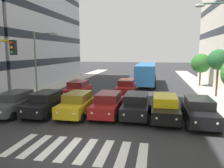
% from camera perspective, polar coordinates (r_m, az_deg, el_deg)
% --- Properties ---
extents(ground_plane, '(180.00, 180.00, 0.00)m').
position_cam_1_polar(ground_plane, '(11.22, -8.97, -16.62)').
color(ground_plane, '#2D2D30').
extents(building_right_block_0, '(10.88, 21.24, 16.77)m').
position_cam_1_polar(building_right_block_0, '(36.63, -22.64, 13.56)').
color(building_right_block_0, '#ADB2BC').
rests_on(building_right_block_0, ground_plane).
extents(crosswalk_markings, '(6.75, 2.80, 0.01)m').
position_cam_1_polar(crosswalk_markings, '(11.22, -8.97, -16.60)').
color(crosswalk_markings, silver).
rests_on(crosswalk_markings, ground_plane).
extents(car_0, '(2.02, 4.44, 1.72)m').
position_cam_1_polar(car_0, '(15.46, 21.85, -6.58)').
color(car_0, black).
rests_on(car_0, ground_plane).
extents(car_1, '(2.02, 4.44, 1.72)m').
position_cam_1_polar(car_1, '(15.56, 13.72, -6.11)').
color(car_1, black).
rests_on(car_1, ground_plane).
extents(car_2, '(2.02, 4.44, 1.72)m').
position_cam_1_polar(car_2, '(15.94, 6.34, -5.57)').
color(car_2, black).
rests_on(car_2, ground_plane).
extents(car_3, '(2.02, 4.44, 1.72)m').
position_cam_1_polar(car_3, '(16.20, -1.10, -5.29)').
color(car_3, maroon).
rests_on(car_3, ground_plane).
extents(car_4, '(2.02, 4.44, 1.72)m').
position_cam_1_polar(car_4, '(16.44, -9.12, -5.19)').
color(car_4, gold).
rests_on(car_4, ground_plane).
extents(car_5, '(2.02, 4.44, 1.72)m').
position_cam_1_polar(car_5, '(17.26, -17.04, -4.80)').
color(car_5, black).
rests_on(car_5, ground_plane).
extents(car_6, '(2.02, 4.44, 1.72)m').
position_cam_1_polar(car_6, '(18.17, -24.20, -4.53)').
color(car_6, '#474C51').
rests_on(car_6, ground_plane).
extents(car_row2_0, '(2.02, 4.44, 1.72)m').
position_cam_1_polar(car_row2_0, '(23.76, 3.78, -0.87)').
color(car_row2_0, maroon).
rests_on(car_row2_0, ground_plane).
extents(car_row2_1, '(2.02, 4.44, 1.72)m').
position_cam_1_polar(car_row2_1, '(22.82, -8.94, -1.35)').
color(car_row2_1, maroon).
rests_on(car_row2_1, ground_plane).
extents(bus_behind_traffic, '(2.78, 10.50, 3.00)m').
position_cam_1_polar(bus_behind_traffic, '(31.54, 8.95, 3.14)').
color(bus_behind_traffic, '#286BAD').
rests_on(bus_behind_traffic, ground_plane).
extents(street_lamp_right, '(2.81, 0.28, 6.61)m').
position_cam_1_polar(street_lamp_right, '(24.26, -18.52, 6.82)').
color(street_lamp_right, '#4C6B56').
rests_on(street_lamp_right, sidewalk_right).
extents(street_tree_2, '(2.08, 2.08, 4.83)m').
position_cam_1_polar(street_tree_2, '(24.65, 26.14, 5.70)').
color(street_tree_2, '#513823').
rests_on(street_tree_2, sidewalk_left).
extents(street_tree_3, '(2.56, 2.56, 4.34)m').
position_cam_1_polar(street_tree_3, '(31.64, 22.28, 5.06)').
color(street_tree_3, '#513823').
rests_on(street_tree_3, sidewalk_left).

